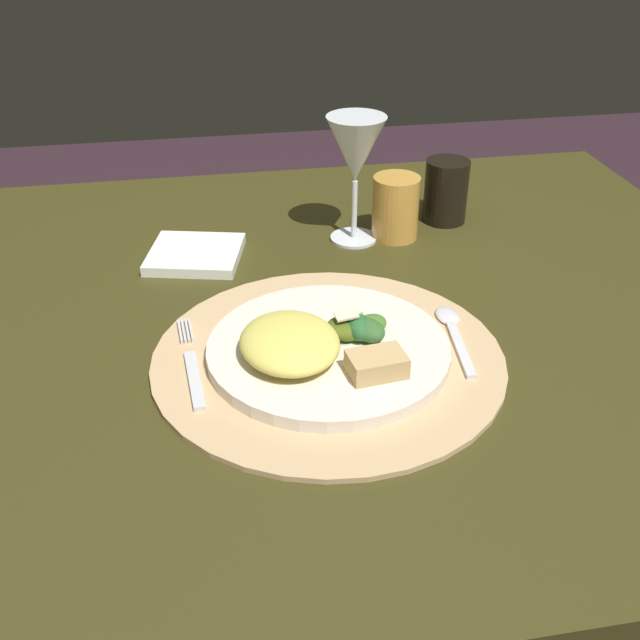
# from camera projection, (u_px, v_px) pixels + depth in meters

# --- Properties ---
(dining_table) EXTENTS (1.14, 0.93, 0.75)m
(dining_table) POSITION_uv_depth(u_px,v_px,m) (319.00, 415.00, 0.99)
(dining_table) COLOR #353213
(dining_table) RESTS_ON ground
(placemat) EXTENTS (0.38, 0.38, 0.01)m
(placemat) POSITION_uv_depth(u_px,v_px,m) (328.00, 358.00, 0.81)
(placemat) COLOR tan
(placemat) RESTS_ON dining_table
(dinner_plate) EXTENTS (0.26, 0.26, 0.01)m
(dinner_plate) POSITION_uv_depth(u_px,v_px,m) (328.00, 350.00, 0.80)
(dinner_plate) COLOR silver
(dinner_plate) RESTS_ON placemat
(pasta_serving) EXTENTS (0.11, 0.13, 0.03)m
(pasta_serving) POSITION_uv_depth(u_px,v_px,m) (290.00, 342.00, 0.77)
(pasta_serving) COLOR #DED05A
(pasta_serving) RESTS_ON dinner_plate
(salad_greens) EXTENTS (0.08, 0.06, 0.03)m
(salad_greens) POSITION_uv_depth(u_px,v_px,m) (359.00, 328.00, 0.81)
(salad_greens) COLOR #325D2A
(salad_greens) RESTS_ON dinner_plate
(bread_piece) EXTENTS (0.06, 0.05, 0.02)m
(bread_piece) POSITION_uv_depth(u_px,v_px,m) (377.00, 364.00, 0.75)
(bread_piece) COLOR tan
(bread_piece) RESTS_ON dinner_plate
(fork) EXTENTS (0.02, 0.17, 0.00)m
(fork) POSITION_uv_depth(u_px,v_px,m) (192.00, 366.00, 0.78)
(fork) COLOR silver
(fork) RESTS_ON placemat
(spoon) EXTENTS (0.03, 0.14, 0.01)m
(spoon) POSITION_uv_depth(u_px,v_px,m) (452.00, 328.00, 0.85)
(spoon) COLOR silver
(spoon) RESTS_ON placemat
(napkin) EXTENTS (0.14, 0.14, 0.01)m
(napkin) POSITION_uv_depth(u_px,v_px,m) (195.00, 254.00, 1.01)
(napkin) COLOR white
(napkin) RESTS_ON dining_table
(wine_glass) EXTENTS (0.08, 0.08, 0.17)m
(wine_glass) POSITION_uv_depth(u_px,v_px,m) (356.00, 153.00, 1.00)
(wine_glass) COLOR silver
(wine_glass) RESTS_ON dining_table
(amber_tumbler) EXTENTS (0.06, 0.06, 0.09)m
(amber_tumbler) POSITION_uv_depth(u_px,v_px,m) (396.00, 208.00, 1.05)
(amber_tumbler) COLOR gold
(amber_tumbler) RESTS_ON dining_table
(dark_tumbler) EXTENTS (0.06, 0.06, 0.09)m
(dark_tumbler) POSITION_uv_depth(u_px,v_px,m) (446.00, 191.00, 1.09)
(dark_tumbler) COLOR black
(dark_tumbler) RESTS_ON dining_table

